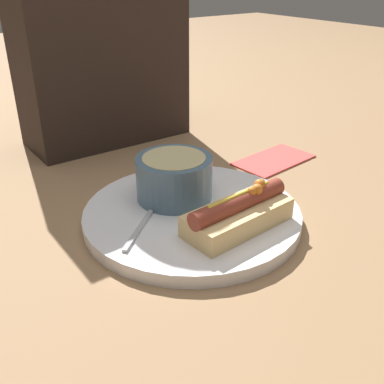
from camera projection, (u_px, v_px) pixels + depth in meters
ground_plane at (192, 220)px, 0.61m from camera, size 4.00×4.00×0.00m
dinner_plate at (192, 215)px, 0.60m from camera, size 0.29×0.29×0.02m
hot_dog at (238, 213)px, 0.55m from camera, size 0.15×0.07×0.05m
soup_bowl at (174, 176)px, 0.62m from camera, size 0.11×0.11×0.06m
spoon at (156, 205)px, 0.60m from camera, size 0.12×0.11×0.01m
napkin at (274, 159)px, 0.79m from camera, size 0.15×0.09×0.01m
seated_diner at (99, 23)px, 0.80m from camera, size 0.30×0.15×0.48m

